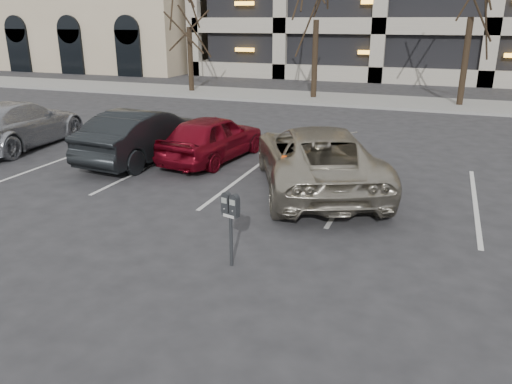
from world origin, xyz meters
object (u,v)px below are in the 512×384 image
(suv_silver, at_px, (317,158))
(car_silver, at_px, (17,124))
(car_red, at_px, (213,137))
(car_dark, at_px, (145,135))
(parking_meter, at_px, (231,212))

(suv_silver, relative_size, car_silver, 1.19)
(suv_silver, height_order, car_silver, suv_silver)
(car_red, xyz_separation_m, car_silver, (-6.50, -0.72, 0.07))
(car_silver, bearing_deg, suv_silver, 169.61)
(suv_silver, height_order, car_dark, suv_silver)
(car_red, relative_size, car_dark, 0.88)
(car_dark, height_order, car_silver, same)
(parking_meter, distance_m, car_red, 6.65)
(car_red, distance_m, car_silver, 6.54)
(suv_silver, xyz_separation_m, car_dark, (-5.28, 0.80, -0.03))
(parking_meter, distance_m, car_dark, 7.20)
(car_red, relative_size, car_silver, 0.77)
(car_silver, bearing_deg, car_dark, 174.69)
(parking_meter, xyz_separation_m, car_silver, (-9.59, 5.16, -0.22))
(parking_meter, bearing_deg, car_dark, 148.93)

